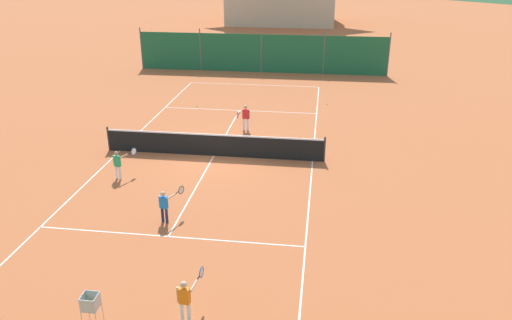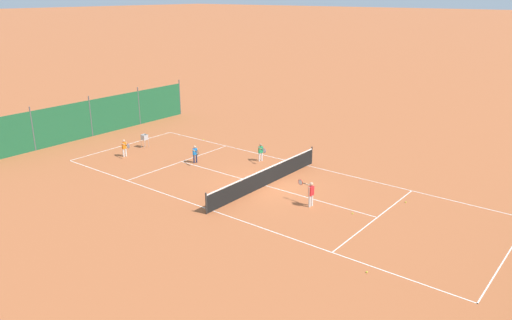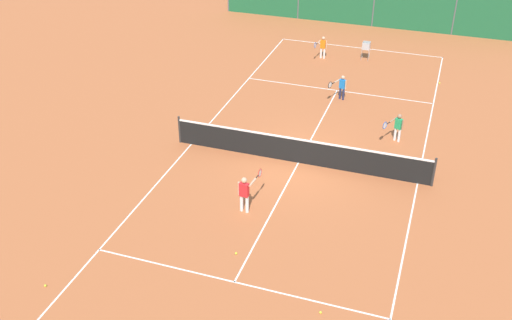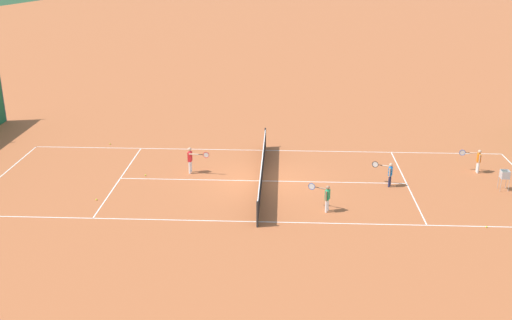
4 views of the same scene
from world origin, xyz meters
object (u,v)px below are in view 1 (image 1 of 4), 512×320
(tennis_net, at_px, (213,145))
(player_far_service, at_px, (165,204))
(player_near_baseline, at_px, (245,116))
(player_far_baseline, at_px, (119,162))
(tennis_ball_far_corner, at_px, (197,106))
(tennis_ball_by_net_left, at_px, (327,104))
(player_near_service, at_px, (186,297))
(tennis_ball_alley_left, at_px, (243,116))
(ball_hopper, at_px, (90,304))

(tennis_net, relative_size, player_far_service, 8.48)
(player_near_baseline, bearing_deg, player_far_baseline, -122.82)
(tennis_ball_far_corner, distance_m, tennis_ball_by_net_left, 7.19)
(player_near_service, height_order, tennis_ball_by_net_left, player_near_service)
(player_far_baseline, xyz_separation_m, tennis_ball_alley_left, (3.37, 7.98, -0.62))
(tennis_ball_by_net_left, bearing_deg, player_near_baseline, -128.11)
(ball_hopper, bearing_deg, tennis_net, 87.13)
(tennis_ball_by_net_left, distance_m, ball_hopper, 19.27)
(player_far_service, relative_size, player_near_service, 0.98)
(tennis_net, bearing_deg, player_near_service, -81.23)
(player_near_service, relative_size, tennis_ball_alley_left, 16.72)
(tennis_ball_far_corner, bearing_deg, ball_hopper, -83.68)
(player_near_service, bearing_deg, tennis_ball_by_net_left, 80.19)
(tennis_ball_alley_left, bearing_deg, ball_hopper, -93.18)
(player_far_service, xyz_separation_m, tennis_ball_alley_left, (0.67, 10.86, -0.60))
(player_far_baseline, bearing_deg, player_near_service, -57.82)
(player_near_service, height_order, tennis_ball_alley_left, player_near_service)
(tennis_ball_by_net_left, relative_size, ball_hopper, 0.07)
(tennis_ball_by_net_left, bearing_deg, tennis_ball_alley_left, -146.56)
(player_near_baseline, bearing_deg, player_far_service, -97.31)
(player_far_baseline, height_order, tennis_ball_by_net_left, player_far_baseline)
(player_near_baseline, height_order, player_near_service, player_near_baseline)
(tennis_ball_alley_left, bearing_deg, tennis_ball_by_net_left, 33.44)
(ball_hopper, bearing_deg, player_near_baseline, 84.45)
(tennis_ball_far_corner, height_order, tennis_ball_by_net_left, same)
(tennis_net, distance_m, player_far_baseline, 4.02)
(ball_hopper, bearing_deg, tennis_ball_alley_left, 86.82)
(player_far_service, relative_size, tennis_ball_alley_left, 16.41)
(player_far_baseline, distance_m, tennis_ball_by_net_left, 13.25)
(tennis_ball_far_corner, relative_size, tennis_ball_alley_left, 1.00)
(player_near_service, distance_m, ball_hopper, 2.11)
(tennis_net, xyz_separation_m, tennis_ball_far_corner, (-2.42, 6.76, -0.47))
(tennis_net, height_order, player_far_service, player_far_service)
(player_far_service, relative_size, ball_hopper, 1.22)
(player_near_baseline, bearing_deg, player_near_service, -86.90)
(player_far_baseline, bearing_deg, ball_hopper, -72.18)
(tennis_net, height_order, ball_hopper, tennis_net)
(tennis_ball_by_net_left, bearing_deg, tennis_net, -119.59)
(tennis_net, xyz_separation_m, player_near_service, (1.52, -9.85, 0.15))
(player_far_service, relative_size, tennis_ball_far_corner, 16.41)
(player_near_baseline, height_order, tennis_ball_far_corner, player_near_baseline)
(tennis_net, bearing_deg, tennis_ball_far_corner, 109.71)
(player_near_service, distance_m, tennis_ball_far_corner, 17.09)
(tennis_net, xyz_separation_m, player_near_baseline, (0.81, 3.28, 0.22))
(tennis_net, height_order, player_near_service, player_near_service)
(player_near_baseline, distance_m, ball_hopper, 13.75)
(player_far_baseline, distance_m, ball_hopper, 8.15)
(player_far_baseline, distance_m, tennis_ball_alley_left, 8.68)
(tennis_ball_far_corner, distance_m, ball_hopper, 17.28)
(player_far_service, height_order, player_near_service, player_near_service)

